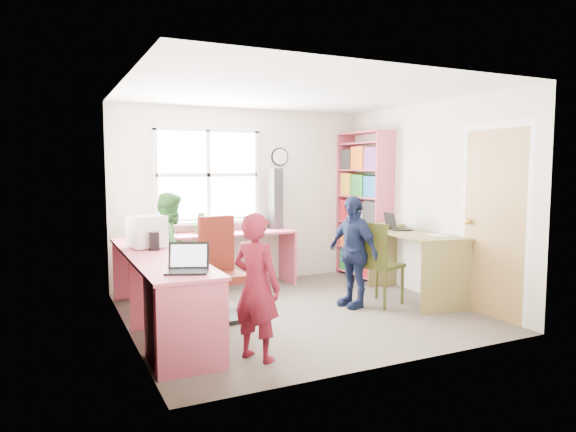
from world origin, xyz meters
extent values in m
cube|color=#4C443C|center=(0.00, 0.00, -0.01)|extent=(3.60, 3.40, 0.02)
cube|color=white|center=(0.00, 0.00, 2.41)|extent=(3.60, 3.40, 0.02)
cube|color=silver|center=(0.00, 1.71, 1.20)|extent=(3.60, 0.02, 2.40)
cube|color=silver|center=(0.00, -1.71, 1.20)|extent=(3.60, 0.02, 2.40)
cube|color=silver|center=(-1.81, 0.00, 1.20)|extent=(0.02, 3.40, 2.40)
cube|color=silver|center=(1.81, 0.00, 1.20)|extent=(0.02, 3.40, 2.40)
cube|color=white|center=(-0.50, 1.69, 1.50)|extent=(1.40, 0.01, 1.20)
cube|color=white|center=(-0.50, 1.68, 1.50)|extent=(1.48, 0.04, 1.28)
cube|color=#A47F47|center=(1.79, -1.05, 1.00)|extent=(0.02, 0.82, 2.00)
sphere|color=gold|center=(1.75, -0.72, 1.00)|extent=(0.07, 0.07, 0.07)
cylinder|color=black|center=(0.55, 1.68, 1.75)|extent=(0.26, 0.03, 0.26)
cylinder|color=white|center=(0.55, 1.66, 1.75)|extent=(0.22, 0.01, 0.22)
cube|color=#DC5870|center=(-1.50, 0.10, 0.73)|extent=(0.60, 2.70, 0.03)
cube|color=#DC5870|center=(-0.25, 1.42, 0.73)|extent=(1.65, 0.56, 0.03)
cube|color=#DC5870|center=(-1.50, 0.10, 0.36)|extent=(0.56, 0.03, 0.72)
cube|color=#DC5870|center=(-1.50, -1.22, 0.36)|extent=(0.56, 0.03, 0.72)
cube|color=#DC5870|center=(-1.50, 1.42, 0.36)|extent=(0.56, 0.03, 0.72)
cube|color=#DC5870|center=(0.55, 1.42, 0.36)|extent=(0.03, 0.52, 0.72)
cube|color=#DC5870|center=(-1.50, -0.85, 0.36)|extent=(0.54, 0.45, 0.72)
cube|color=olive|center=(1.58, -0.05, 0.80)|extent=(0.88, 1.50, 0.03)
cube|color=olive|center=(1.46, -0.72, 0.39)|extent=(0.60, 0.14, 0.78)
cube|color=olive|center=(1.70, 0.62, 0.39)|extent=(0.60, 0.14, 0.78)
cube|color=#DC5870|center=(1.65, 0.68, 1.05)|extent=(0.30, 0.02, 2.10)
cube|color=#DC5870|center=(1.65, 1.68, 1.05)|extent=(0.30, 0.02, 2.10)
cube|color=#DC5870|center=(1.65, 1.18, 2.09)|extent=(0.30, 1.00, 0.02)
cube|color=#DC5870|center=(1.65, 1.18, 0.06)|extent=(0.30, 1.00, 0.02)
cube|color=#DC5870|center=(1.65, 1.18, 0.42)|extent=(0.30, 1.00, 0.02)
cube|color=#DC5870|center=(1.65, 1.18, 0.80)|extent=(0.30, 1.00, 0.02)
cube|color=#DC5870|center=(1.65, 1.18, 1.18)|extent=(0.30, 1.00, 0.02)
cube|color=#DC5870|center=(1.65, 1.18, 1.56)|extent=(0.30, 1.00, 0.02)
cube|color=#DC5870|center=(1.65, 1.18, 1.94)|extent=(0.30, 1.00, 0.02)
cube|color=red|center=(1.65, 0.88, 0.21)|extent=(0.25, 0.28, 0.27)
cube|color=#1B5EA5|center=(1.65, 1.20, 0.21)|extent=(0.25, 0.30, 0.29)
cube|color=#218A2E|center=(1.65, 1.50, 0.22)|extent=(0.25, 0.26, 0.30)
cube|color=gold|center=(1.65, 0.88, 0.58)|extent=(0.25, 0.28, 0.30)
cube|color=#75378A|center=(1.65, 1.20, 0.59)|extent=(0.25, 0.30, 0.32)
cube|color=orange|center=(1.65, 1.50, 0.57)|extent=(0.25, 0.26, 0.29)
cube|color=#292929|center=(1.65, 0.88, 0.97)|extent=(0.25, 0.28, 0.32)
cube|color=silver|center=(1.65, 1.20, 0.95)|extent=(0.25, 0.30, 0.29)
cube|color=red|center=(1.65, 1.50, 0.96)|extent=(0.25, 0.26, 0.30)
cube|color=#1B5EA5|center=(1.65, 0.88, 1.33)|extent=(0.25, 0.28, 0.29)
cube|color=#218A2E|center=(1.65, 1.20, 1.34)|extent=(0.25, 0.30, 0.30)
cube|color=gold|center=(1.65, 1.50, 1.35)|extent=(0.25, 0.26, 0.32)
cube|color=#75378A|center=(1.65, 0.88, 1.72)|extent=(0.25, 0.28, 0.30)
cube|color=orange|center=(1.65, 1.20, 1.73)|extent=(0.25, 0.30, 0.32)
cube|color=#292929|center=(1.65, 1.50, 1.71)|extent=(0.25, 0.26, 0.29)
cylinder|color=black|center=(-0.81, 0.09, 0.03)|extent=(0.56, 0.56, 0.04)
cylinder|color=black|center=(-0.81, 0.09, 0.23)|extent=(0.06, 0.06, 0.38)
cube|color=#581910|center=(-0.81, 0.09, 0.45)|extent=(0.46, 0.46, 0.08)
cube|color=#581910|center=(-0.84, 0.28, 0.79)|extent=(0.40, 0.12, 0.59)
cylinder|color=#373B13|center=(0.92, -0.35, 0.23)|extent=(0.05, 0.05, 0.45)
cylinder|color=#373B13|center=(1.26, -0.23, 0.23)|extent=(0.05, 0.05, 0.45)
cylinder|color=#373B13|center=(0.79, -0.01, 0.23)|extent=(0.05, 0.05, 0.45)
cylinder|color=#373B13|center=(1.13, 0.11, 0.23)|extent=(0.05, 0.05, 0.45)
cube|color=#373B13|center=(1.03, -0.12, 0.46)|extent=(0.54, 0.54, 0.04)
cube|color=#373B13|center=(0.85, -0.18, 0.72)|extent=(0.17, 0.39, 0.50)
cube|color=white|center=(-1.53, 0.51, 0.76)|extent=(0.29, 0.25, 0.02)
cube|color=white|center=(-1.53, 0.51, 0.93)|extent=(0.41, 0.38, 0.33)
cube|color=#3F72F2|center=(-1.36, 0.55, 0.93)|extent=(0.06, 0.27, 0.24)
cube|color=black|center=(-1.47, -0.94, 0.76)|extent=(0.40, 0.35, 0.02)
cube|color=black|center=(-1.42, -0.82, 0.87)|extent=(0.33, 0.18, 0.22)
cube|color=white|center=(-1.43, -0.83, 0.87)|extent=(0.29, 0.15, 0.18)
cube|color=black|center=(1.55, 0.24, 0.82)|extent=(0.30, 0.36, 0.02)
cube|color=black|center=(1.43, 0.26, 0.93)|extent=(0.13, 0.32, 0.21)
cube|color=#3F72F2|center=(1.44, 0.26, 0.93)|extent=(0.10, 0.28, 0.17)
cube|color=black|center=(-1.49, 0.33, 0.84)|extent=(0.10, 0.10, 0.19)
cube|color=black|center=(-1.50, 0.89, 0.84)|extent=(0.10, 0.10, 0.18)
cube|color=black|center=(0.41, 1.52, 1.17)|extent=(0.20, 0.19, 0.84)
cube|color=red|center=(1.55, 0.42, 0.84)|extent=(0.33, 0.33, 0.06)
cube|color=silver|center=(-1.42, -0.41, 0.75)|extent=(0.19, 0.27, 0.00)
cube|color=silver|center=(1.63, -0.39, 0.82)|extent=(0.26, 0.32, 0.00)
imported|color=#2E7436|center=(-0.70, 1.46, 0.89)|extent=(0.17, 0.15, 0.28)
imported|color=maroon|center=(-0.94, -1.11, 0.62)|extent=(0.49, 0.54, 1.23)
imported|color=#337830|center=(-1.17, 0.95, 0.66)|extent=(0.73, 0.79, 1.31)
imported|color=#121A39|center=(0.68, -0.04, 0.64)|extent=(0.44, 0.79, 1.28)
camera|label=1|loc=(-2.49, -4.98, 1.60)|focal=32.00mm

